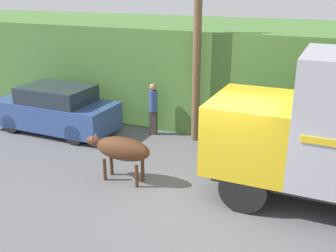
{
  "coord_description": "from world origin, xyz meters",
  "views": [
    {
      "loc": [
        2.35,
        -7.82,
        4.78
      ],
      "look_at": [
        -1.35,
        0.48,
        1.51
      ],
      "focal_mm": 42.0,
      "sensor_mm": 36.0,
      "label": 1
    }
  ],
  "objects_px": {
    "parked_suv": "(56,110)",
    "brown_cow": "(121,149)",
    "pedestrian_on_hill": "(153,106)",
    "utility_pole": "(197,55)"
  },
  "relations": [
    {
      "from": "brown_cow",
      "to": "parked_suv",
      "type": "relative_size",
      "value": 0.43
    },
    {
      "from": "pedestrian_on_hill",
      "to": "utility_pole",
      "type": "xyz_separation_m",
      "value": [
        1.45,
        0.12,
        1.77
      ]
    },
    {
      "from": "parked_suv",
      "to": "pedestrian_on_hill",
      "type": "height_order",
      "value": "pedestrian_on_hill"
    },
    {
      "from": "parked_suv",
      "to": "utility_pole",
      "type": "bearing_deg",
      "value": 14.35
    },
    {
      "from": "parked_suv",
      "to": "pedestrian_on_hill",
      "type": "distance_m",
      "value": 3.36
    },
    {
      "from": "brown_cow",
      "to": "utility_pole",
      "type": "xyz_separation_m",
      "value": [
        0.72,
        3.47,
        1.9
      ]
    },
    {
      "from": "utility_pole",
      "to": "parked_suv",
      "type": "bearing_deg",
      "value": -165.37
    },
    {
      "from": "parked_suv",
      "to": "brown_cow",
      "type": "bearing_deg",
      "value": -30.38
    },
    {
      "from": "parked_suv",
      "to": "pedestrian_on_hill",
      "type": "xyz_separation_m",
      "value": [
        3.17,
        1.09,
        0.22
      ]
    },
    {
      "from": "pedestrian_on_hill",
      "to": "utility_pole",
      "type": "distance_m",
      "value": 2.3
    }
  ]
}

